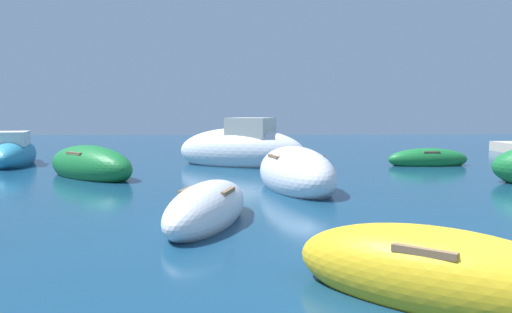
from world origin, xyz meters
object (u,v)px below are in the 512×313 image
object	(u,v)px
moored_boat_8	(15,154)
moored_boat_9	(90,166)
moored_boat_1	(428,159)
moored_boat_2	(436,275)
moored_boat_7	(207,209)
moored_boat_0	(296,174)
moored_boat_10	(241,150)

from	to	relation	value
moored_boat_8	moored_boat_9	size ratio (longest dim) A/B	1.18
moored_boat_1	moored_boat_8	xyz separation A→B (m)	(-16.42, 0.78, 0.19)
moored_boat_2	moored_boat_7	xyz separation A→B (m)	(-2.88, 4.09, -0.02)
moored_boat_0	moored_boat_9	bearing A→B (deg)	-126.56
moored_boat_7	moored_boat_1	bearing A→B (deg)	-24.48
moored_boat_7	moored_boat_9	world-z (taller)	moored_boat_9
moored_boat_8	moored_boat_10	bearing A→B (deg)	-107.23
moored_boat_8	moored_boat_9	xyz separation A→B (m)	(4.20, -4.01, -0.06)
moored_boat_2	moored_boat_8	size ratio (longest dim) A/B	0.71
moored_boat_8	moored_boat_9	world-z (taller)	moored_boat_8
moored_boat_1	moored_boat_7	distance (m)	12.90
moored_boat_2	moored_boat_7	bearing A→B (deg)	-17.24
moored_boat_2	moored_boat_10	distance (m)	14.77
moored_boat_1	moored_boat_9	distance (m)	12.64
moored_boat_2	moored_boat_7	size ratio (longest dim) A/B	0.92
moored_boat_8	moored_boat_1	bearing A→B (deg)	-106.99
moored_boat_9	moored_boat_1	bearing A→B (deg)	58.50
moored_boat_10	moored_boat_8	bearing A→B (deg)	20.62
moored_boat_2	moored_boat_9	bearing A→B (deg)	-19.36
moored_boat_1	moored_boat_9	bearing A→B (deg)	-167.50
moored_boat_7	moored_boat_10	xyz separation A→B (m)	(0.59, 10.49, 0.31)
moored_boat_7	moored_boat_10	bearing A→B (deg)	10.17
moored_boat_1	moored_boat_8	distance (m)	16.44
moored_boat_10	moored_boat_2	bearing A→B (deg)	122.53
moored_boat_0	moored_boat_2	world-z (taller)	moored_boat_0
moored_boat_7	moored_boat_8	xyz separation A→B (m)	(-8.51, 10.96, 0.15)
moored_boat_0	moored_boat_2	xyz separation A→B (m)	(0.77, -8.30, -0.12)
moored_boat_0	moored_boat_10	size ratio (longest dim) A/B	0.77
moored_boat_7	moored_boat_10	distance (m)	10.51
moored_boat_1	moored_boat_0	bearing A→B (deg)	-136.44
moored_boat_7	moored_boat_8	bearing A→B (deg)	51.20
moored_boat_7	moored_boat_8	world-z (taller)	moored_boat_8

